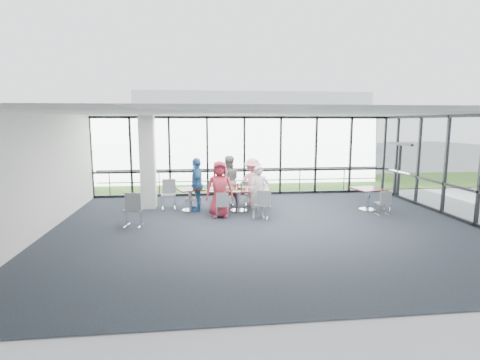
{
  "coord_description": "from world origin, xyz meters",
  "views": [
    {
      "loc": [
        -1.92,
        -10.06,
        2.96
      ],
      "look_at": [
        -0.54,
        1.87,
        1.1
      ],
      "focal_mm": 28.0,
      "sensor_mm": 36.0,
      "label": 1
    }
  ],
  "objects": [
    {
      "name": "apron",
      "position": [
        0.0,
        10.0,
        -0.02
      ],
      "size": [
        80.0,
        70.0,
        0.02
      ],
      "primitive_type": "cube",
      "color": "gray",
      "rests_on": "ground"
    },
    {
      "name": "plate_nr",
      "position": [
        0.06,
        1.69,
        0.76
      ],
      "size": [
        0.24,
        0.24,
        0.01
      ],
      "primitive_type": "cylinder",
      "color": "white",
      "rests_on": "main_table"
    },
    {
      "name": "chair_main_nl",
      "position": [
        -1.17,
        1.28,
        0.41
      ],
      "size": [
        0.4,
        0.4,
        0.81
      ],
      "primitive_type": null,
      "rotation": [
        0.0,
        0.0,
        0.01
      ],
      "color": "gray",
      "rests_on": "ground"
    },
    {
      "name": "menu_c",
      "position": [
        -0.29,
        2.54,
        0.75
      ],
      "size": [
        0.34,
        0.33,
        0.0
      ],
      "primitive_type": "cube",
      "rotation": [
        0.0,
        0.0,
        0.73
      ],
      "color": "silver",
      "rests_on": "main_table"
    },
    {
      "name": "curtain_wall_right",
      "position": [
        6.0,
        0.0,
        1.6
      ],
      "size": [
        0.1,
        10.0,
        3.2
      ],
      "primitive_type": "cube",
      "color": "white",
      "rests_on": "ground"
    },
    {
      "name": "chair_main_fl",
      "position": [
        -0.87,
        3.17,
        0.44
      ],
      "size": [
        0.48,
        0.48,
        0.88
      ],
      "primitive_type": null,
      "rotation": [
        0.0,
        0.0,
        3.26
      ],
      "color": "gray",
      "rests_on": "ground"
    },
    {
      "name": "hangar_aux",
      "position": [
        -18.0,
        28.0,
        2.0
      ],
      "size": [
        10.0,
        6.0,
        4.0
      ],
      "primitive_type": "cube",
      "color": "silver",
      "rests_on": "ground"
    },
    {
      "name": "tumbler_b",
      "position": [
        -0.32,
        2.0,
        0.82
      ],
      "size": [
        0.07,
        0.07,
        0.14
      ],
      "primitive_type": "cylinder",
      "color": "white",
      "rests_on": "main_table"
    },
    {
      "name": "chair_main_fr",
      "position": [
        -0.01,
        3.05,
        0.41
      ],
      "size": [
        0.44,
        0.44,
        0.81
      ],
      "primitive_type": null,
      "rotation": [
        0.0,
        0.0,
        3.02
      ],
      "color": "gray",
      "rests_on": "ground"
    },
    {
      "name": "menu_b",
      "position": [
        0.23,
        1.77,
        0.75
      ],
      "size": [
        0.37,
        0.29,
        0.0
      ],
      "primitive_type": "cube",
      "rotation": [
        0.0,
        0.0,
        -0.22
      ],
      "color": "silver",
      "rests_on": "main_table"
    },
    {
      "name": "diner_far_right",
      "position": [
        0.03,
        2.92,
        0.85
      ],
      "size": [
        1.15,
        0.68,
        1.7
      ],
      "primitive_type": "imported",
      "rotation": [
        0.0,
        0.0,
        3.03
      ],
      "color": "pink",
      "rests_on": "ground"
    },
    {
      "name": "side_table_left",
      "position": [
        -2.16,
        2.41,
        0.62
      ],
      "size": [
        0.99,
        0.99,
        0.75
      ],
      "rotation": [
        0.0,
        0.0,
        0.34
      ],
      "color": "#36140E",
      "rests_on": "ground"
    },
    {
      "name": "tumbler_a",
      "position": [
        -0.78,
        1.98,
        0.82
      ],
      "size": [
        0.07,
        0.07,
        0.13
      ],
      "primitive_type": "cylinder",
      "color": "white",
      "rests_on": "main_table"
    },
    {
      "name": "diner_end",
      "position": [
        -1.94,
        2.38,
        0.9
      ],
      "size": [
        0.63,
        1.08,
        1.79
      ],
      "primitive_type": "imported",
      "rotation": [
        0.0,
        0.0,
        -1.52
      ],
      "color": "#2B619D",
      "rests_on": "ground"
    },
    {
      "name": "curtain_wall_back",
      "position": [
        0.0,
        5.0,
        1.6
      ],
      "size": [
        12.0,
        0.1,
        3.2
      ],
      "primitive_type": "cube",
      "color": "white",
      "rests_on": "ground"
    },
    {
      "name": "side_table_right",
      "position": [
        3.83,
        1.8,
        0.64
      ],
      "size": [
        1.08,
        1.08,
        0.75
      ],
      "rotation": [
        0.0,
        0.0,
        0.2
      ],
      "color": "#36140E",
      "rests_on": "ground"
    },
    {
      "name": "chair_spare_la",
      "position": [
        -3.75,
        0.63,
        0.5
      ],
      "size": [
        0.56,
        0.56,
        0.99
      ],
      "primitive_type": null,
      "rotation": [
        0.0,
        0.0,
        -0.18
      ],
      "color": "gray",
      "rests_on": "ground"
    },
    {
      "name": "structural_column",
      "position": [
        -3.6,
        3.0,
        1.6
      ],
      "size": [
        0.5,
        0.5,
        3.2
      ],
      "primitive_type": "cube",
      "color": "silver",
      "rests_on": "ground"
    },
    {
      "name": "chair_main_nr",
      "position": [
        0.01,
        1.04,
        0.45
      ],
      "size": [
        0.55,
        0.55,
        0.9
      ],
      "primitive_type": null,
      "rotation": [
        0.0,
        0.0,
        -0.3
      ],
      "color": "gray",
      "rests_on": "ground"
    },
    {
      "name": "condiment_caddy",
      "position": [
        -0.52,
        2.18,
        0.77
      ],
      "size": [
        0.1,
        0.07,
        0.04
      ],
      "primitive_type": "cube",
      "color": "black",
      "rests_on": "main_table"
    },
    {
      "name": "plate_fr",
      "position": [
        -0.04,
        2.44,
        0.76
      ],
      "size": [
        0.27,
        0.27,
        0.01
      ],
      "primitive_type": "cylinder",
      "color": "white",
      "rests_on": "main_table"
    },
    {
      "name": "main_table",
      "position": [
        -0.54,
        2.17,
        0.63
      ],
      "size": [
        2.11,
        1.34,
        0.75
      ],
      "rotation": [
        0.0,
        0.0,
        -0.13
      ],
      "color": "#36140E",
      "rests_on": "ground"
    },
    {
      "name": "hangar_main",
      "position": [
        4.0,
        32.0,
        3.0
      ],
      "size": [
        24.0,
        10.0,
        6.0
      ],
      "primitive_type": "cube",
      "color": "silver",
      "rests_on": "ground"
    },
    {
      "name": "plate_end",
      "position": [
        -1.37,
        2.24,
        0.76
      ],
      "size": [
        0.26,
        0.26,
        0.01
      ],
      "primitive_type": "cylinder",
      "color": "white",
      "rests_on": "main_table"
    },
    {
      "name": "tumbler_c",
      "position": [
        -0.42,
        2.45,
        0.82
      ],
      "size": [
        0.07,
        0.07,
        0.13
      ],
      "primitive_type": "cylinder",
      "color": "white",
      "rests_on": "main_table"
    },
    {
      "name": "wall_left",
      "position": [
        -6.0,
        0.0,
        1.6
      ],
      "size": [
        0.1,
        10.0,
        3.2
      ],
      "primitive_type": "cube",
      "color": "silver",
      "rests_on": "ground"
    },
    {
      "name": "grass_strip",
      "position": [
        0.0,
        8.0,
        0.01
      ],
      "size": [
        80.0,
        5.0,
        0.01
      ],
      "primitive_type": "cube",
      "color": "#2A541F",
      "rests_on": "ground"
    },
    {
      "name": "chair_main_end",
      "position": [
        -2.1,
        2.37,
        0.41
      ],
      "size": [
        0.47,
        0.47,
        0.82
      ],
      "primitive_type": null,
      "rotation": [
        0.0,
        0.0,
        -1.76
      ],
      "color": "gray",
      "rests_on": "ground"
    },
    {
      "name": "guard_rail",
      "position": [
        0.0,
        5.6,
        0.5
      ],
      "size": [
        12.0,
        0.06,
        0.06
      ],
      "primitive_type": "cylinder",
      "rotation": [
        0.0,
        1.57,
        0.0
      ],
      "color": "#2D2D33",
      "rests_on": "ground"
    },
    {
      "name": "ceiling",
      "position": [
        0.0,
        0.0,
        3.2
      ],
      "size": [
        12.0,
        10.0,
        0.04
      ],
      "primitive_type": "cube",
      "color": "white",
      "rests_on": "ground"
    },
    {
      "name": "chair_spare_lb",
      "position": [
        -2.92,
        2.79,
        0.49
      ],
      "size": [
        0.51,
        0.51,
        0.97
      ],
      "primitive_type": null,
      "rotation": [
        0.0,
        0.0,
        3.23
      ],
      "color": "gray",
      "rests_on": "ground"
    },
    {
      "name": "floor",
      "position": [
        0.0,
        0.0,
        -0.01
      ],
      "size": [
        12.0,
        10.0,
        0.02
      ],
      "primitive_type": "cube",
      "color": "#1D242B",
      "rests_on": "ground"
    },
    {
      "name": "diner_far_left",
      "position": [
        -0.83,
        3.02,
        0.9
      ],
      "size": [
        0.92,
        0.62,
        1.8
      ],
      "primitive_type": "imported",
      "rotation": [
        0.0,
        0.0,
        3.24
      ],
      "color": "slate",
      "rests_on": "ground"
    },
    {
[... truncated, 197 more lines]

